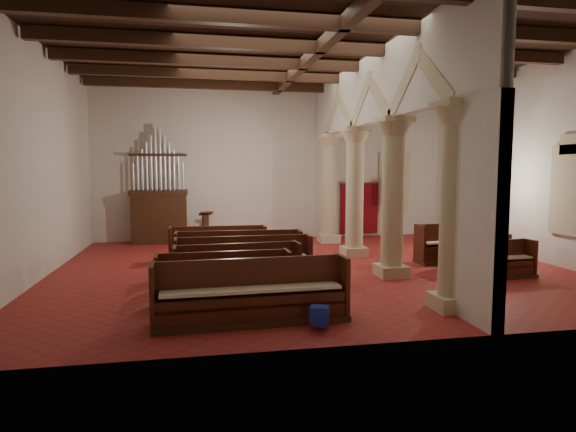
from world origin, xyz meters
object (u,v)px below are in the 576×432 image
(processional_banner, at_px, (393,218))
(nave_pew_0, at_px, (252,302))
(lectern, at_px, (206,229))
(pipe_organ, at_px, (159,207))
(aisle_pew_0, at_px, (502,265))

(processional_banner, distance_m, nave_pew_0, 11.68)
(lectern, bearing_deg, nave_pew_0, -101.92)
(pipe_organ, xyz_separation_m, nave_pew_0, (2.32, -10.07, -0.99))
(pipe_organ, bearing_deg, nave_pew_0, -77.00)
(lectern, xyz_separation_m, processional_banner, (7.39, -0.55, 0.33))
(lectern, height_order, processional_banner, processional_banner)
(processional_banner, height_order, nave_pew_0, processional_banner)
(pipe_organ, xyz_separation_m, lectern, (1.70, -0.01, -0.88))
(processional_banner, relative_size, nave_pew_0, 0.73)
(pipe_organ, bearing_deg, processional_banner, -3.51)
(processional_banner, bearing_deg, nave_pew_0, -146.24)
(processional_banner, height_order, aisle_pew_0, processional_banner)
(lectern, relative_size, aisle_pew_0, 0.69)
(aisle_pew_0, bearing_deg, processional_banner, 85.86)
(pipe_organ, distance_m, aisle_pew_0, 11.89)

